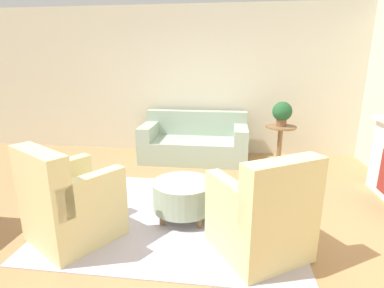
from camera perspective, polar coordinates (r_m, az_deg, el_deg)
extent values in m
plane|color=#AD7F51|center=(3.69, -3.48, -13.54)|extent=(16.00, 16.00, 0.00)
cube|color=beige|center=(5.97, 1.27, 11.81)|extent=(9.41, 0.12, 2.80)
cube|color=#BCB2C1|center=(3.69, -3.48, -13.47)|extent=(2.78, 2.21, 0.01)
cube|color=#9EB29E|center=(5.56, 0.39, -1.03)|extent=(1.93, 0.92, 0.41)
cube|color=#9EB29E|center=(5.81, 0.82, 4.09)|extent=(1.93, 0.20, 0.46)
cube|color=#9EB29E|center=(5.62, -8.21, 2.46)|extent=(0.24, 0.88, 0.25)
cube|color=#9EB29E|center=(5.42, 9.26, 1.94)|extent=(0.24, 0.88, 0.25)
cube|color=olive|center=(5.21, -0.18, -4.21)|extent=(1.73, 0.05, 0.06)
cube|color=beige|center=(3.42, -21.30, -12.88)|extent=(1.05, 1.06, 0.43)
cube|color=beige|center=(3.11, -26.81, -6.21)|extent=(0.75, 0.57, 0.58)
cube|color=beige|center=(3.03, -18.73, -8.54)|extent=(0.51, 0.70, 0.32)
cube|color=beige|center=(3.53, -24.13, -5.61)|extent=(0.51, 0.70, 0.32)
cube|color=olive|center=(3.67, -16.07, -13.67)|extent=(0.60, 0.40, 0.06)
cube|color=beige|center=(3.06, 12.46, -15.63)|extent=(1.05, 1.06, 0.43)
cube|color=beige|center=(2.64, 16.88, -8.92)|extent=(0.75, 0.57, 0.58)
cube|color=beige|center=(3.09, 17.25, -7.92)|extent=(0.51, 0.70, 0.32)
cube|color=beige|center=(2.74, 7.45, -10.39)|extent=(0.51, 0.70, 0.32)
cube|color=olive|center=(3.41, 8.55, -15.62)|extent=(0.60, 0.40, 0.06)
cylinder|color=#9EB29E|center=(3.52, -1.69, -9.66)|extent=(0.71, 0.71, 0.32)
cylinder|color=olive|center=(3.48, -5.78, -14.22)|extent=(0.05, 0.05, 0.12)
cylinder|color=olive|center=(3.42, 1.40, -14.73)|extent=(0.05, 0.05, 0.12)
cylinder|color=olive|center=(3.84, -4.35, -11.13)|extent=(0.05, 0.05, 0.12)
cylinder|color=olive|center=(3.79, 2.07, -11.51)|extent=(0.05, 0.05, 0.12)
cylinder|color=olive|center=(5.42, 16.58, 3.15)|extent=(0.53, 0.53, 0.03)
cylinder|color=olive|center=(5.50, 16.30, -0.43)|extent=(0.08, 0.08, 0.67)
cylinder|color=olive|center=(5.59, 16.05, -3.60)|extent=(0.29, 0.29, 0.03)
cylinder|color=brown|center=(5.40, 16.64, 3.90)|extent=(0.17, 0.17, 0.11)
sphere|color=#23562D|center=(5.37, 16.80, 5.97)|extent=(0.33, 0.33, 0.33)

